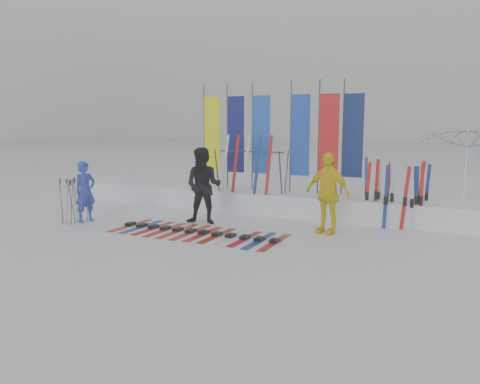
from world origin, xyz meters
The scene contains 11 objects.
ground centered at (0.00, 0.00, 0.00)m, with size 120.00×120.00×0.00m, color white.
snow_bank centered at (0.00, 4.60, 0.30)m, with size 14.00×1.60×0.60m, color white.
person_blue centered at (-4.08, 1.07, 0.80)m, with size 0.59×0.38×1.61m, color blue.
person_black centered at (-1.14, 2.21, 0.99)m, with size 0.96×0.75×1.98m, color black.
person_yellow centered at (2.02, 2.57, 0.96)m, with size 1.13×0.47×1.93m, color yellow.
tent_canopy centered at (4.91, 5.24, 1.28)m, with size 2.79×2.84×2.56m, color white.
ski_row centered at (-0.73, 1.17, 0.04)m, with size 4.12×1.69×0.07m.
pole_cluster centered at (-4.22, 0.75, 0.59)m, with size 0.64×0.76×1.21m.
feather_flags centered at (-0.08, 4.76, 2.24)m, with size 5.00×0.27×3.20m.
ski_rack centered at (-0.69, 4.20, 1.38)m, with size 2.04×0.80×1.23m.
upright_skis centered at (3.35, 4.13, 0.80)m, with size 1.61×1.18×1.70m.
Camera 1 is at (4.90, -8.13, 2.59)m, focal length 35.00 mm.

